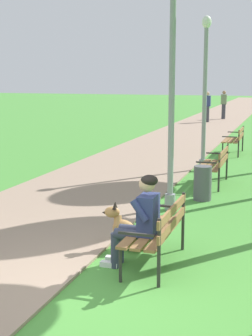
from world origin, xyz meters
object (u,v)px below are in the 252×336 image
at_px(lamp_post_mid, 205,92).
at_px(litter_bin, 203,183).
at_px(park_bench_near, 159,228).
at_px(person_seated_on_near_bench, 140,218).
at_px(lamp_post_near, 172,90).
at_px(pedestrian_further_distant, 224,105).
at_px(pedestrian_distant, 207,107).
at_px(park_bench_mid, 215,163).
at_px(park_bench_far, 235,138).
at_px(dog_shepherd, 128,233).

bearing_deg(lamp_post_mid, litter_bin, -80.49).
bearing_deg(lamp_post_mid, park_bench_near, -85.15).
distance_m(person_seated_on_near_bench, lamp_post_near, 3.36).
height_order(lamp_post_mid, pedestrian_further_distant, lamp_post_mid).
xyz_separation_m(litter_bin, pedestrian_distant, (-2.65, 16.99, 0.49)).
distance_m(park_bench_mid, pedestrian_further_distant, 17.85).
distance_m(lamp_post_mid, pedestrian_distant, 13.98).
xyz_separation_m(park_bench_far, lamp_post_near, (-0.41, -7.31, 1.72)).
distance_m(park_bench_far, lamp_post_mid, 3.56).
bearing_deg(lamp_post_near, person_seated_on_near_bench, -84.29).
distance_m(person_seated_on_near_bench, dog_shepherd, 0.81).
height_order(lamp_post_mid, litter_bin, lamp_post_mid).
bearing_deg(dog_shepherd, litter_bin, 81.23).
height_order(park_bench_near, park_bench_far, same).
bearing_deg(park_bench_near, lamp_post_mid, 94.85).
distance_m(park_bench_far, pedestrian_further_distant, 13.03).
xyz_separation_m(lamp_post_near, pedestrian_further_distant, (-1.62, 20.18, -1.39)).
xyz_separation_m(litter_bin, pedestrian_further_distant, (-2.07, 19.25, 0.49)).
distance_m(park_bench_far, lamp_post_near, 7.52).
relative_size(lamp_post_near, pedestrian_distant, 2.62).
bearing_deg(person_seated_on_near_bench, litter_bin, 87.68).
bearing_deg(litter_bin, person_seated_on_near_bench, -92.32).
xyz_separation_m(park_bench_far, pedestrian_further_distant, (-2.03, 12.86, 0.33)).
relative_size(pedestrian_distant, pedestrian_further_distant, 1.00).
bearing_deg(lamp_post_mid, pedestrian_further_distant, 95.47).
relative_size(park_bench_mid, litter_bin, 2.14).
relative_size(person_seated_on_near_bench, lamp_post_mid, 0.31).
bearing_deg(dog_shepherd, pedestrian_further_distant, 93.97).
height_order(park_bench_near, person_seated_on_near_bench, person_seated_on_near_bench).
height_order(dog_shepherd, litter_bin, dog_shepherd).
relative_size(park_bench_near, person_seated_on_near_bench, 1.20).
relative_size(park_bench_near, pedestrian_distant, 0.91).
relative_size(park_bench_mid, person_seated_on_near_bench, 1.20).
height_order(park_bench_mid, litter_bin, park_bench_mid).
xyz_separation_m(park_bench_near, lamp_post_mid, (-0.59, 6.94, 1.55)).
bearing_deg(litter_bin, park_bench_far, 90.39).
xyz_separation_m(park_bench_far, dog_shepherd, (-0.46, -9.68, -0.25)).
relative_size(park_bench_far, lamp_post_mid, 0.38).
bearing_deg(dog_shepherd, park_bench_mid, 83.64).
xyz_separation_m(park_bench_mid, person_seated_on_near_bench, (-0.19, -5.42, 0.17)).
bearing_deg(park_bench_mid, litter_bin, -91.11).
height_order(lamp_post_near, pedestrian_further_distant, lamp_post_near).
bearing_deg(park_bench_far, pedestrian_distant, 103.80).
height_order(park_bench_near, dog_shepherd, park_bench_near).
height_order(person_seated_on_near_bench, litter_bin, person_seated_on_near_bench).
distance_m(park_bench_mid, litter_bin, 1.54).
bearing_deg(dog_shepherd, lamp_post_mid, 90.28).
bearing_deg(lamp_post_near, pedestrian_distant, 96.98).
relative_size(park_bench_near, lamp_post_mid, 0.38).
bearing_deg(park_bench_near, park_bench_far, 90.53).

